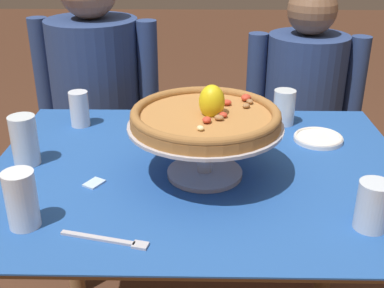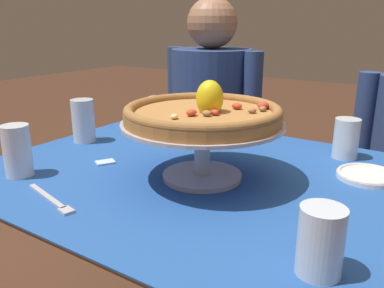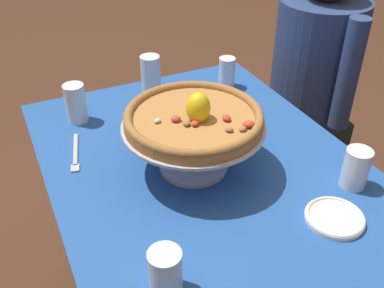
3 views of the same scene
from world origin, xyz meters
TOP-DOWN VIEW (x-y plane):
  - dining_table at (0.00, 0.00)m, footprint 1.13×0.87m
  - pizza_stand at (0.01, -0.04)m, footprint 0.39×0.39m
  - pizza at (0.01, -0.04)m, footprint 0.37×0.37m
  - water_glass_back_left at (-0.39, 0.29)m, footprint 0.06×0.06m
  - water_glass_front_right at (0.37, -0.27)m, footprint 0.07×0.07m
  - water_glass_back_right at (0.27, 0.32)m, footprint 0.07×0.07m
  - water_glass_front_left at (-0.38, -0.27)m, footprint 0.07×0.07m
  - water_glass_side_left at (-0.47, 0.02)m, footprint 0.07×0.07m
  - side_plate at (0.36, 0.19)m, footprint 0.15×0.15m
  - dinner_fork at (-0.19, -0.33)m, footprint 0.19×0.06m
  - sugar_packet at (-0.27, -0.09)m, footprint 0.06×0.06m
  - diner_left at (-0.43, 0.75)m, footprint 0.52×0.41m

SIDE VIEW (x-z plane):
  - diner_left at x=-0.43m, z-range -0.01..1.22m
  - dining_table at x=0.00m, z-range 0.25..1.00m
  - sugar_packet at x=-0.27m, z-range 0.75..0.75m
  - dinner_fork at x=-0.19m, z-range 0.75..0.75m
  - side_plate at x=0.36m, z-range 0.75..0.76m
  - water_glass_back_right at x=0.27m, z-range 0.74..0.85m
  - water_glass_back_left at x=-0.39m, z-range 0.74..0.85m
  - water_glass_front_right at x=0.37m, z-range 0.74..0.85m
  - water_glass_front_left at x=-0.38m, z-range 0.74..0.87m
  - water_glass_side_left at x=-0.47m, z-range 0.74..0.87m
  - pizza_stand at x=0.01m, z-range 0.77..0.92m
  - pizza at x=0.01m, z-range 0.86..0.96m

